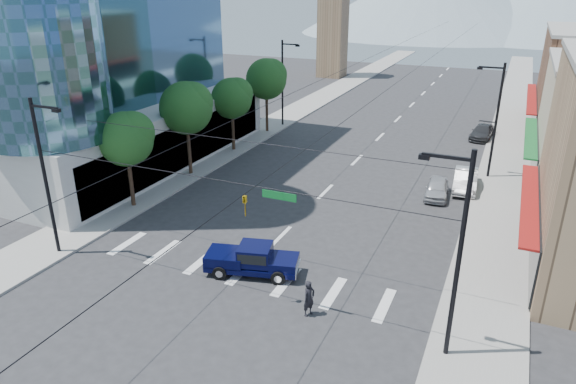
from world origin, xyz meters
name	(u,v)px	position (x,y,z in m)	size (l,w,h in m)	color
ground	(232,286)	(0.00, 0.00, 0.00)	(160.00, 160.00, 0.00)	#28282B
sidewalk_left	(307,105)	(-12.00, 40.00, 0.07)	(4.00, 120.00, 0.15)	gray
sidewalk_right	(512,125)	(12.00, 40.00, 0.07)	(4.00, 120.00, 0.15)	gray
clock_tower	(334,8)	(-16.50, 62.00, 10.64)	(4.80, 4.80, 20.40)	#8C6B4C
mountain_right	(561,2)	(20.00, 160.00, 9.00)	(90.00, 90.00, 18.00)	gray
tree_near	(128,137)	(-11.07, 6.10, 4.99)	(3.65, 3.64, 6.71)	black
tree_midnear	(188,106)	(-11.07, 13.10, 5.59)	(4.09, 4.09, 7.52)	black
tree_midfar	(233,97)	(-11.07, 20.10, 4.99)	(3.65, 3.64, 6.71)	black
tree_far	(268,78)	(-11.07, 27.10, 5.59)	(4.09, 4.09, 7.52)	black
signal_rig	(220,212)	(0.19, -1.00, 4.64)	(21.80, 0.20, 9.00)	black
lamp_pole_nw	(284,80)	(-10.67, 30.00, 4.94)	(2.00, 0.25, 9.00)	black
lamp_pole_ne	(495,117)	(10.67, 22.00, 4.94)	(2.00, 0.25, 9.00)	black
pickup_truck	(252,259)	(0.39, 1.53, 0.88)	(5.25, 2.95, 1.68)	black
pedestrian	(309,298)	(4.53, -0.66, 0.90)	(0.65, 0.43, 1.79)	black
parked_car_near	(437,188)	(7.68, 16.36, 0.67)	(1.58, 3.94, 1.34)	#B4B5B9
parked_car_mid	(466,180)	(9.40, 18.67, 0.77)	(1.63, 4.67, 1.54)	silver
parked_car_far	(482,132)	(9.40, 33.53, 0.67)	(1.87, 4.61, 1.34)	#323234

